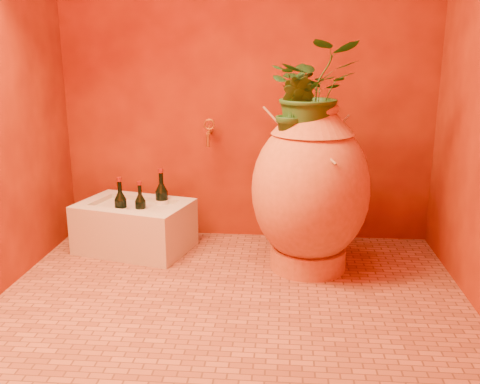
# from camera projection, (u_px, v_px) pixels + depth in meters

# --- Properties ---
(floor) EXTENTS (2.50, 2.50, 0.00)m
(floor) POSITION_uv_depth(u_px,v_px,m) (232.00, 297.00, 2.86)
(floor) COLOR #9A5232
(floor) RESTS_ON ground
(wall_back) EXTENTS (2.50, 0.02, 2.50)m
(wall_back) POSITION_uv_depth(u_px,v_px,m) (246.00, 54.00, 3.49)
(wall_back) COLOR #5F1305
(wall_back) RESTS_ON ground
(amphora) EXTENTS (0.80, 0.80, 0.99)m
(amphora) POSITION_uv_depth(u_px,v_px,m) (310.00, 189.00, 3.12)
(amphora) COLOR #C06636
(amphora) RESTS_ON floor
(stone_basin) EXTENTS (0.79, 0.65, 0.32)m
(stone_basin) POSITION_uv_depth(u_px,v_px,m) (135.00, 227.00, 3.50)
(stone_basin) COLOR beige
(stone_basin) RESTS_ON floor
(wine_bottle_a) EXTENTS (0.07, 0.07, 0.30)m
(wine_bottle_a) POSITION_uv_depth(u_px,v_px,m) (141.00, 210.00, 3.42)
(wine_bottle_a) COLOR black
(wine_bottle_a) RESTS_ON stone_basin
(wine_bottle_b) EXTENTS (0.08, 0.08, 0.33)m
(wine_bottle_b) POSITION_uv_depth(u_px,v_px,m) (121.00, 210.00, 3.39)
(wine_bottle_b) COLOR black
(wine_bottle_b) RESTS_ON stone_basin
(wine_bottle_c) EXTENTS (0.09, 0.09, 0.35)m
(wine_bottle_c) POSITION_uv_depth(u_px,v_px,m) (162.00, 202.00, 3.53)
(wine_bottle_c) COLOR black
(wine_bottle_c) RESTS_ON stone_basin
(wall_tap) EXTENTS (0.08, 0.16, 0.18)m
(wall_tap) POSITION_uv_depth(u_px,v_px,m) (209.00, 131.00, 3.56)
(wall_tap) COLOR #B48229
(wall_tap) RESTS_ON wall_back
(plant_main) EXTENTS (0.57, 0.52, 0.55)m
(plant_main) POSITION_uv_depth(u_px,v_px,m) (312.00, 91.00, 2.97)
(plant_main) COLOR #1F4D1B
(plant_main) RESTS_ON amphora
(plant_side) EXTENTS (0.27, 0.25, 0.39)m
(plant_side) POSITION_uv_depth(u_px,v_px,m) (295.00, 112.00, 2.93)
(plant_side) COLOR #1F4D1B
(plant_side) RESTS_ON amphora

